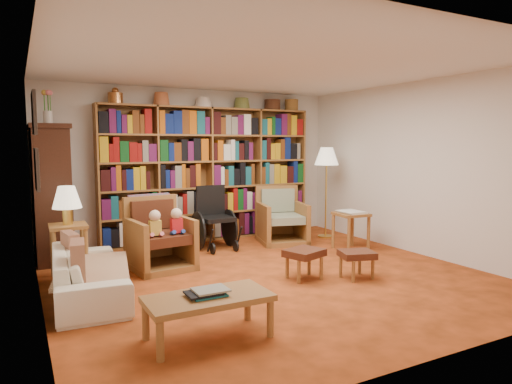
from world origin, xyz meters
TOP-DOWN VIEW (x-y plane):
  - floor at (0.00, 0.00)m, footprint 5.00×5.00m
  - ceiling at (0.00, 0.00)m, footprint 5.00×5.00m
  - wall_back at (0.00, 2.50)m, footprint 5.00×0.00m
  - wall_front at (0.00, -2.50)m, footprint 5.00×0.00m
  - wall_left at (-2.50, 0.00)m, footprint 0.00×5.00m
  - wall_right at (2.50, 0.00)m, footprint 0.00×5.00m
  - bookshelf at (0.20, 2.33)m, footprint 3.60×0.30m
  - curio_cabinet at (-2.25, 2.00)m, footprint 0.50×0.95m
  - framed_pictures at (-2.48, 0.30)m, footprint 0.03×0.52m
  - sofa at (-2.05, 0.17)m, footprint 1.75×0.77m
  - sofa_throw at (-2.00, 0.17)m, footprint 0.92×1.42m
  - cushion_left at (-2.18, 0.52)m, footprint 0.17×0.38m
  - cushion_right at (-2.18, -0.18)m, footprint 0.17×0.41m
  - side_table_lamp at (-2.15, 1.01)m, footprint 0.42×0.42m
  - table_lamp at (-2.15, 1.01)m, footprint 0.34×0.34m
  - armchair_leather at (-1.07, 0.99)m, footprint 0.81×0.86m
  - armchair_sage at (1.11, 1.60)m, footprint 0.90×0.92m
  - wheelchair at (0.00, 1.69)m, footprint 0.55×0.77m
  - floor_lamp at (2.01, 1.54)m, footprint 0.41×0.41m
  - side_table_papers at (1.80, 0.62)m, footprint 0.50×0.50m
  - footstool_a at (0.31, -0.34)m, footprint 0.52×0.48m
  - footstool_b at (0.88, -0.61)m, footprint 0.47×0.43m
  - coffee_table at (-1.32, -1.37)m, footprint 1.02×0.51m

SIDE VIEW (x-z plane):
  - floor at x=0.00m, z-range 0.00..0.00m
  - sofa at x=-2.05m, z-range 0.00..0.50m
  - footstool_b at x=0.88m, z-range 0.10..0.44m
  - footstool_a at x=0.31m, z-range 0.11..0.47m
  - sofa_throw at x=-2.00m, z-range 0.28..0.32m
  - coffee_table at x=-1.32m, z-range 0.11..0.53m
  - armchair_sage at x=1.11m, z-range -0.11..0.80m
  - armchair_leather at x=-1.07m, z-range -0.09..0.85m
  - wheelchair at x=0.00m, z-range -0.04..0.92m
  - cushion_left at x=-2.18m, z-range 0.27..0.63m
  - cushion_right at x=-2.18m, z-range 0.25..0.65m
  - side_table_papers at x=1.80m, z-range 0.17..0.76m
  - side_table_lamp at x=-2.15m, z-range 0.15..0.80m
  - curio_cabinet at x=-2.25m, z-range -0.25..2.15m
  - table_lamp at x=-2.15m, z-range 0.73..1.19m
  - bookshelf at x=0.20m, z-range -0.04..2.38m
  - wall_back at x=0.00m, z-range -1.25..3.75m
  - wall_front at x=0.00m, z-range -1.25..3.75m
  - wall_left at x=-2.50m, z-range -1.25..3.75m
  - wall_right at x=2.50m, z-range -1.25..3.75m
  - floor_lamp at x=2.01m, z-range 0.56..2.10m
  - framed_pictures at x=-2.48m, z-range 1.14..2.11m
  - ceiling at x=0.00m, z-range 2.50..2.50m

